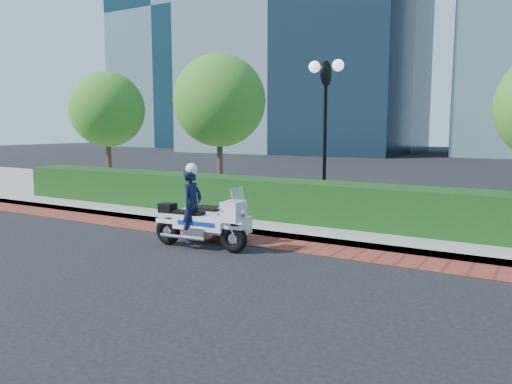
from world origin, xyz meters
The scene contains 9 objects.
ground centered at (0.00, 0.00, 0.00)m, with size 120.00×120.00×0.00m, color black.
brick_strip centered at (0.00, 1.50, 0.01)m, with size 60.00×1.00×0.01m, color maroon.
sidewalk centered at (0.00, 6.00, 0.07)m, with size 60.00×8.00×0.15m, color gray.
hedge_main centered at (0.00, 3.60, 0.65)m, with size 18.00×1.20×1.00m, color black.
lamppost centered at (1.00, 5.20, 2.96)m, with size 1.02×0.70×4.21m.
tree_a centered at (-9.00, 6.50, 3.22)m, with size 3.00×3.00×4.58m.
tree_b centered at (-3.50, 6.50, 3.43)m, with size 3.20×3.20×4.89m.
tower_far_left centered at (-36.00, 46.00, 17.00)m, with size 16.00×14.00×34.00m, color black.
police_motorcycle centered at (0.19, 0.59, 0.61)m, with size 2.22×1.57×1.79m.
Camera 1 is at (6.53, -7.90, 2.53)m, focal length 35.00 mm.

